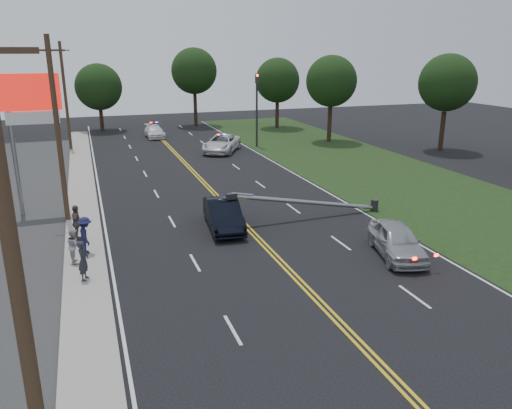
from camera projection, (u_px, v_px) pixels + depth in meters
name	position (u px, v px, depth m)	size (l,w,h in m)	color
ground	(307.00, 289.00, 20.10)	(120.00, 120.00, 0.00)	black
sidewalk	(84.00, 230.00, 26.49)	(1.80, 70.00, 0.12)	#9A958B
grass_verge	(428.00, 194.00, 33.34)	(12.00, 80.00, 0.01)	black
centerline_yellow	(235.00, 215.00, 29.12)	(0.36, 80.00, 0.00)	gold
pylon_sign	(32.00, 111.00, 27.68)	(3.20, 0.35, 8.00)	gray
traffic_signal	(257.00, 104.00, 48.52)	(0.28, 0.41, 7.05)	#2D2D30
fallen_streetlight	(315.00, 202.00, 28.36)	(9.36, 0.44, 1.91)	#2D2D30
utility_pole_near	(20.00, 303.00, 8.50)	(1.60, 0.28, 10.00)	#382619
utility_pole_mid	(58.00, 131.00, 26.55)	(1.60, 0.28, 10.00)	#382619
utility_pole_far	(65.00, 96.00, 46.41)	(1.60, 0.28, 10.00)	#382619
tree_6	(99.00, 87.00, 58.06)	(5.36, 5.36, 7.79)	black
tree_7	(194.00, 71.00, 61.62)	(5.63, 5.63, 9.56)	black
tree_8	(278.00, 80.00, 60.14)	(5.33, 5.33, 8.39)	black
tree_9	(331.00, 81.00, 50.71)	(5.17, 5.17, 8.78)	black
tree_13	(447.00, 83.00, 45.92)	(5.22, 5.22, 8.96)	black
crashed_sedan	(223.00, 214.00, 26.73)	(1.65, 4.74, 1.56)	black
waiting_sedan	(397.00, 240.00, 23.14)	(1.79, 4.45, 1.52)	#A5A8AD
emergency_a	(222.00, 143.00, 46.99)	(2.62, 5.68, 1.58)	silver
emergency_b	(154.00, 131.00, 54.78)	(1.83, 4.51, 1.31)	white
bystander_a	(83.00, 260.00, 20.41)	(0.62, 0.41, 1.71)	#28272E
bystander_b	(75.00, 246.00, 22.10)	(0.76, 0.59, 1.57)	#A1A0A4
bystander_c	(86.00, 235.00, 23.09)	(1.14, 0.65, 1.76)	#1A1A41
bystander_d	(77.00, 223.00, 24.64)	(1.07, 0.45, 1.82)	#554644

